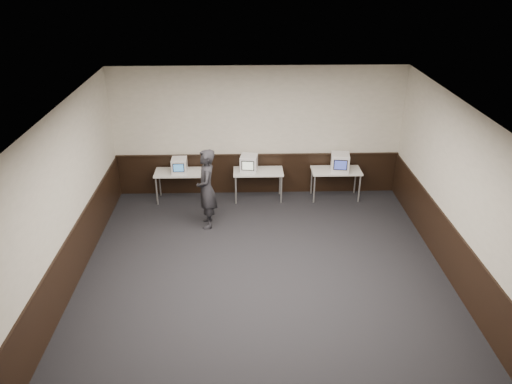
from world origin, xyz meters
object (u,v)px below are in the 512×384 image
desk_left (180,174)px  desk_center (258,173)px  emac_left (179,165)px  desk_right (336,173)px  emac_center (249,163)px  person (207,189)px  emac_right (340,162)px

desk_left → desk_center: same height
desk_center → emac_left: emac_left is taller
desk_right → emac_center: 2.14m
emac_left → desk_left: bearing=99.0°
desk_center → emac_center: bearing=177.9°
desk_center → desk_right: same height
desk_center → emac_left: 1.91m
desk_left → emac_left: (0.01, -0.04, 0.25)m
desk_right → person: size_ratio=0.67×
desk_left → emac_right: (3.87, -0.04, 0.29)m
emac_left → emac_right: (3.86, 0.00, 0.04)m
desk_right → person: (-3.07, -1.30, 0.22)m
emac_center → desk_left: bearing=-171.7°
desk_center → emac_left: size_ratio=3.06×
person → emac_right: bearing=106.8°
desk_center → person: person is taller
desk_center → desk_left: bearing=180.0°
desk_right → emac_right: (0.07, -0.04, 0.29)m
desk_center → desk_right: (1.90, 0.00, 0.00)m
emac_left → emac_center: emac_center is taller
desk_right → person: bearing=-157.1°
desk_right → person: person is taller
desk_left → emac_left: emac_left is taller
desk_center → person: size_ratio=0.67×
emac_left → emac_right: emac_right is taller
emac_center → person: bearing=-117.8°
desk_right → emac_right: size_ratio=2.34×
desk_right → emac_center: size_ratio=2.53×
emac_left → emac_center: size_ratio=0.83×
desk_center → desk_right: size_ratio=1.00×
emac_left → desk_center: bearing=0.6°
emac_right → person: bearing=-150.1°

